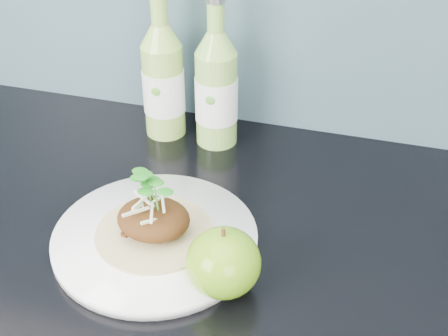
# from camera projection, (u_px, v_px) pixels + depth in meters

# --- Properties ---
(dinner_plate) EXTENTS (0.37, 0.37, 0.02)m
(dinner_plate) POSITION_uv_depth(u_px,v_px,m) (155.00, 238.00, 0.85)
(dinner_plate) COLOR white
(dinner_plate) RESTS_ON kitchen_counter
(pork_taco) EXTENTS (0.16, 0.16, 0.10)m
(pork_taco) POSITION_uv_depth(u_px,v_px,m) (153.00, 217.00, 0.82)
(pork_taco) COLOR tan
(pork_taco) RESTS_ON dinner_plate
(green_apple) EXTENTS (0.11, 0.11, 0.10)m
(green_apple) POSITION_uv_depth(u_px,v_px,m) (223.00, 263.00, 0.76)
(green_apple) COLOR #4F8A0F
(green_apple) RESTS_ON kitchen_counter
(cider_bottle_left) EXTENTS (0.09, 0.09, 0.26)m
(cider_bottle_left) POSITION_uv_depth(u_px,v_px,m) (163.00, 81.00, 1.03)
(cider_bottle_left) COLOR #94C050
(cider_bottle_left) RESTS_ON kitchen_counter
(cider_bottle_right) EXTENTS (0.08, 0.08, 0.26)m
(cider_bottle_right) POSITION_uv_depth(u_px,v_px,m) (216.00, 89.00, 1.01)
(cider_bottle_right) COLOR #88C050
(cider_bottle_right) RESTS_ON kitchen_counter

